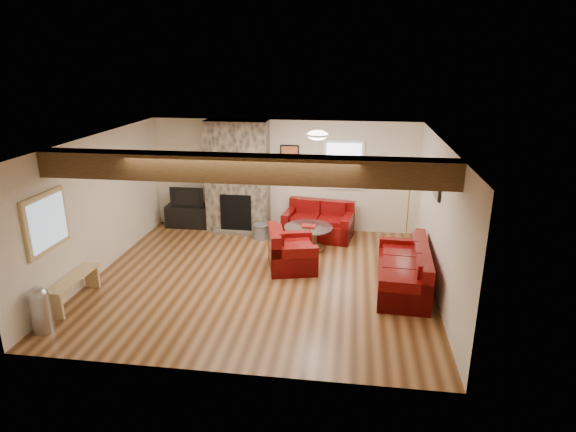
{
  "coord_description": "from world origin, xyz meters",
  "views": [
    {
      "loc": [
        1.55,
        -7.75,
        3.8
      ],
      "look_at": [
        0.43,
        0.4,
        1.08
      ],
      "focal_mm": 30.0,
      "sensor_mm": 36.0,
      "label": 1
    }
  ],
  "objects_px": {
    "sofa_three": "(403,267)",
    "armchair_red": "(292,248)",
    "coffee_table": "(308,238)",
    "floor_lamp": "(410,184)",
    "loveseat": "(318,221)",
    "tv_cabinet": "(189,216)",
    "television": "(188,196)"
  },
  "relations": [
    {
      "from": "armchair_red",
      "to": "television",
      "type": "relative_size",
      "value": 1.23
    },
    {
      "from": "tv_cabinet",
      "to": "floor_lamp",
      "type": "xyz_separation_m",
      "value": [
        4.94,
        -0.45,
        1.06
      ]
    },
    {
      "from": "coffee_table",
      "to": "floor_lamp",
      "type": "xyz_separation_m",
      "value": [
        2.04,
        0.56,
        1.07
      ]
    },
    {
      "from": "loveseat",
      "to": "television",
      "type": "distance_m",
      "value": 3.09
    },
    {
      "from": "loveseat",
      "to": "armchair_red",
      "type": "distance_m",
      "value": 1.72
    },
    {
      "from": "loveseat",
      "to": "coffee_table",
      "type": "distance_m",
      "value": 0.74
    },
    {
      "from": "loveseat",
      "to": "coffee_table",
      "type": "relative_size",
      "value": 1.47
    },
    {
      "from": "tv_cabinet",
      "to": "loveseat",
      "type": "bearing_deg",
      "value": -5.61
    },
    {
      "from": "television",
      "to": "floor_lamp",
      "type": "height_order",
      "value": "floor_lamp"
    },
    {
      "from": "television",
      "to": "floor_lamp",
      "type": "xyz_separation_m",
      "value": [
        4.94,
        -0.45,
        0.57
      ]
    },
    {
      "from": "coffee_table",
      "to": "tv_cabinet",
      "type": "xyz_separation_m",
      "value": [
        -2.91,
        1.01,
        0.01
      ]
    },
    {
      "from": "sofa_three",
      "to": "loveseat",
      "type": "relative_size",
      "value": 1.34
    },
    {
      "from": "sofa_three",
      "to": "floor_lamp",
      "type": "distance_m",
      "value": 2.31
    },
    {
      "from": "tv_cabinet",
      "to": "television",
      "type": "height_order",
      "value": "television"
    },
    {
      "from": "coffee_table",
      "to": "television",
      "type": "bearing_deg",
      "value": 160.87
    },
    {
      "from": "sofa_three",
      "to": "floor_lamp",
      "type": "bearing_deg",
      "value": 175.88
    },
    {
      "from": "floor_lamp",
      "to": "television",
      "type": "bearing_deg",
      "value": 174.77
    },
    {
      "from": "loveseat",
      "to": "television",
      "type": "height_order",
      "value": "television"
    },
    {
      "from": "floor_lamp",
      "to": "tv_cabinet",
      "type": "bearing_deg",
      "value": 174.77
    },
    {
      "from": "armchair_red",
      "to": "coffee_table",
      "type": "height_order",
      "value": "armchair_red"
    },
    {
      "from": "sofa_three",
      "to": "armchair_red",
      "type": "bearing_deg",
      "value": -102.88
    },
    {
      "from": "tv_cabinet",
      "to": "television",
      "type": "distance_m",
      "value": 0.49
    },
    {
      "from": "armchair_red",
      "to": "coffee_table",
      "type": "relative_size",
      "value": 0.97
    },
    {
      "from": "television",
      "to": "floor_lamp",
      "type": "bearing_deg",
      "value": -5.23
    },
    {
      "from": "television",
      "to": "floor_lamp",
      "type": "distance_m",
      "value": 5.0
    },
    {
      "from": "tv_cabinet",
      "to": "coffee_table",
      "type": "bearing_deg",
      "value": -19.13
    },
    {
      "from": "tv_cabinet",
      "to": "armchair_red",
      "type": "bearing_deg",
      "value": -36.32
    },
    {
      "from": "tv_cabinet",
      "to": "television",
      "type": "bearing_deg",
      "value": 0.0
    },
    {
      "from": "coffee_table",
      "to": "floor_lamp",
      "type": "relative_size",
      "value": 0.65
    },
    {
      "from": "sofa_three",
      "to": "loveseat",
      "type": "xyz_separation_m",
      "value": [
        -1.63,
        2.25,
        0.01
      ]
    },
    {
      "from": "floor_lamp",
      "to": "loveseat",
      "type": "bearing_deg",
      "value": 175.39
    },
    {
      "from": "armchair_red",
      "to": "tv_cabinet",
      "type": "xyz_separation_m",
      "value": [
        -2.7,
        1.98,
        -0.13
      ]
    }
  ]
}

